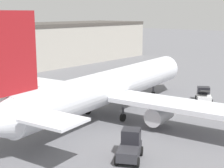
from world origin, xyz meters
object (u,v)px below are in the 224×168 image
at_px(ground_crew_worker, 162,101).
at_px(airplane, 107,87).
at_px(belt_loader_truck, 204,95).
at_px(baggage_tug, 130,146).

bearing_deg(ground_crew_worker, airplane, 62.38).
bearing_deg(belt_loader_truck, baggage_tug, 158.72).
distance_m(airplane, baggage_tug, 12.71).
distance_m(airplane, belt_loader_truck, 15.62).
height_order(airplane, belt_loader_truck, airplane).
height_order(ground_crew_worker, belt_loader_truck, belt_loader_truck).
distance_m(baggage_tug, belt_loader_truck, 22.65).
height_order(airplane, baggage_tug, airplane).
relative_size(baggage_tug, belt_loader_truck, 1.10).
xyz_separation_m(airplane, baggage_tug, (-8.17, -9.43, -2.47)).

